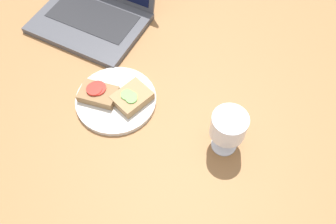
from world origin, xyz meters
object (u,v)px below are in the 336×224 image
object	(u,v)px
sandwich_with_cucumber	(132,97)
wine_glass	(229,127)
plate	(116,100)
laptop	(95,7)
sandwich_with_tomato	(98,93)

from	to	relation	value
sandwich_with_cucumber	wine_glass	size ratio (longest dim) A/B	0.89
plate	laptop	xyz separation A→B (cm)	(-22.20, 24.59, 3.31)
plate	sandwich_with_cucumber	size ratio (longest dim) A/B	1.91
wine_glass	laptop	world-z (taller)	laptop
sandwich_with_tomato	wine_glass	bearing A→B (deg)	4.11
plate	sandwich_with_tomato	size ratio (longest dim) A/B	1.99
wine_glass	plate	bearing A→B (deg)	-178.09
plate	sandwich_with_cucumber	xyz separation A→B (cm)	(4.25, 1.50, 2.01)
laptop	sandwich_with_tomato	bearing A→B (deg)	-55.64
wine_glass	sandwich_with_tomato	bearing A→B (deg)	-175.89
sandwich_with_cucumber	wine_glass	world-z (taller)	wine_glass
laptop	wine_glass	bearing A→B (deg)	-23.98
sandwich_with_cucumber	sandwich_with_tomato	bearing A→B (deg)	-160.77
sandwich_with_tomato	wine_glass	xyz separation A→B (cm)	(35.13, 2.52, 6.36)
sandwich_with_tomato	sandwich_with_cucumber	xyz separation A→B (cm)	(8.61, 3.00, -0.03)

